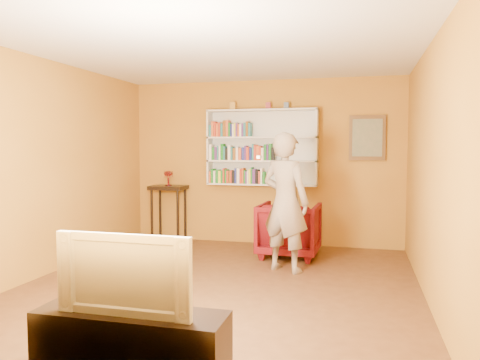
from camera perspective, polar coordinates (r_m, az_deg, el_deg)
name	(u,v)px	position (r m, az deg, el deg)	size (l,w,h in m)	color
room_shell	(219,199)	(5.36, -2.52, -2.28)	(5.30, 5.80, 2.88)	#4B2E18
bookshelf	(263,148)	(7.66, 2.77, 3.94)	(1.80, 0.29, 1.23)	silver
books_row_lower	(237,176)	(7.66, -0.32, 0.44)	(0.93, 0.19, 0.26)	#CF5929
books_row_middle	(242,153)	(7.63, 0.25, 3.30)	(1.08, 0.19, 0.27)	white
books_row_upper	(231,130)	(7.68, -1.16, 6.14)	(0.70, 0.19, 0.27)	#237281
ornament_left	(233,106)	(7.74, -0.86, 9.00)	(0.09, 0.09, 0.12)	#BB8B35
ornament_centre	(268,106)	(7.61, 3.48, 9.02)	(0.08, 0.08, 0.11)	maroon
ornament_right	(286,106)	(7.56, 5.69, 9.02)	(0.07, 0.07, 0.10)	#495A7A
framed_painting	(367,138)	(7.55, 15.25, 4.99)	(0.55, 0.05, 0.70)	#503416
console_table	(169,195)	(8.03, -8.71, -1.86)	(0.58, 0.44, 0.95)	black
ruby_lustre	(168,175)	(8.00, -8.73, 0.60)	(0.15, 0.16, 0.25)	maroon
armchair	(289,230)	(6.92, 6.01, -6.03)	(0.85, 0.88, 0.80)	#47050D
person	(285,202)	(6.05, 5.56, -2.71)	(0.65, 0.43, 1.79)	#7D6C5C
game_remote	(259,157)	(5.82, 2.37, 2.82)	(0.04, 0.15, 0.04)	white
tv_cabinet	(131,345)	(3.49, -13.13, -19.05)	(1.34, 0.40, 0.48)	black
television	(130,272)	(3.33, -13.28, -10.82)	(0.96, 0.13, 0.55)	black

